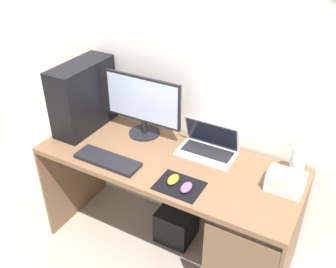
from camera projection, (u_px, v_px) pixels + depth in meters
The scene contains 13 objects.
ground_plane at pixel (168, 246), 2.73m from camera, with size 8.00×8.00×0.00m, color #9E9384.
wall_back at pixel (197, 59), 2.31m from camera, with size 4.00×0.05×2.60m.
desk at pixel (170, 180), 2.38m from camera, with size 1.64×0.65×0.77m.
pc_tower at pixel (83, 96), 2.53m from camera, with size 0.20×0.48×0.47m, color black.
monitor at pixel (143, 105), 2.44m from camera, with size 0.55×0.21×0.42m.
laptop at pixel (208, 146), 2.36m from camera, with size 0.36×0.22×0.21m.
speaker at pixel (297, 162), 2.13m from camera, with size 0.08×0.08×0.18m, color white.
projector at pixel (286, 182), 2.04m from camera, with size 0.20×0.14×0.11m, color silver.
keyboard at pixel (108, 160), 2.28m from camera, with size 0.42×0.14×0.02m, color black.
mousepad at pixel (179, 186), 2.09m from camera, with size 0.26×0.20×0.01m, color black.
mouse_left at pixel (173, 179), 2.11m from camera, with size 0.06×0.10×0.03m, color orange.
mouse_right at pixel (186, 187), 2.05m from camera, with size 0.06×0.10×0.03m, color #8C4C99.
subwoofer at pixel (177, 224), 2.74m from camera, with size 0.25×0.25×0.25m, color black.
Camera 1 is at (0.92, -1.65, 2.13)m, focal length 40.20 mm.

